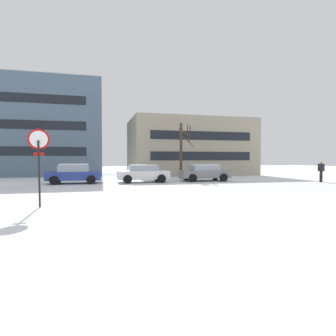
# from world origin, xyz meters

# --- Properties ---
(ground_plane) EXTENTS (120.00, 120.00, 0.00)m
(ground_plane) POSITION_xyz_m (0.00, 0.00, 0.00)
(ground_plane) COLOR white
(road_surface) EXTENTS (80.00, 8.04, 0.00)m
(road_surface) POSITION_xyz_m (0.00, 3.02, 0.00)
(road_surface) COLOR silver
(road_surface) RESTS_ON ground
(stop_sign) EXTENTS (0.75, 0.21, 2.92)m
(stop_sign) POSITION_xyz_m (-2.43, -2.43, 2.05)
(stop_sign) COLOR black
(stop_sign) RESTS_ON ground
(parked_car_blue) EXTENTS (3.88, 2.06, 1.46)m
(parked_car_blue) POSITION_xyz_m (-1.95, 8.14, 0.74)
(parked_car_blue) COLOR #283D93
(parked_car_blue) RESTS_ON ground
(parked_car_white) EXTENTS (3.97, 2.08, 1.37)m
(parked_car_white) POSITION_xyz_m (3.18, 8.02, 0.71)
(parked_car_white) COLOR white
(parked_car_white) RESTS_ON ground
(parked_car_gray) EXTENTS (4.04, 2.11, 1.36)m
(parked_car_gray) POSITION_xyz_m (8.32, 8.11, 0.71)
(parked_car_gray) COLOR slate
(parked_car_gray) RESTS_ON ground
(pedestrian_crossing) EXTENTS (0.43, 0.42, 1.67)m
(pedestrian_crossing) POSITION_xyz_m (16.74, 4.72, 0.97)
(pedestrian_crossing) COLOR black
(pedestrian_crossing) RESTS_ON ground
(tree_far_left) EXTENTS (1.65, 1.77, 5.07)m
(tree_far_left) POSITION_xyz_m (7.25, 11.00, 2.75)
(tree_far_left) COLOR #423326
(tree_far_left) RESTS_ON ground
(building_far_left) EXTENTS (15.64, 9.91, 10.45)m
(building_far_left) POSITION_xyz_m (-7.56, 21.41, 5.22)
(building_far_left) COLOR slate
(building_far_left) RESTS_ON ground
(building_far_right) EXTENTS (13.82, 8.85, 6.49)m
(building_far_right) POSITION_xyz_m (10.43, 18.47, 3.24)
(building_far_right) COLOR #9E937F
(building_far_right) RESTS_ON ground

